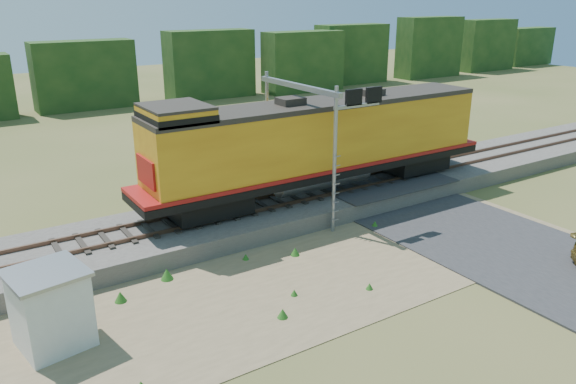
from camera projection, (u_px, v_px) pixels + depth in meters
ground at (341, 270)px, 21.48m from camera, size 140.00×140.00×0.00m
ballast at (262, 213)px, 26.11m from camera, size 70.00×5.00×0.80m
rails at (261, 203)px, 25.95m from camera, size 70.00×1.54×0.16m
dirt_shoulder at (290, 278)px, 20.85m from camera, size 26.00×8.00×0.03m
road at (452, 224)px, 25.63m from camera, size 7.00×66.00×0.86m
tree_line_north at (82, 77)px, 50.59m from camera, size 130.00×3.00×6.50m
weed_clumps at (261, 294)px, 19.77m from camera, size 15.00×6.20×0.56m
locomotive at (319, 142)px, 26.78m from camera, size 18.95×2.89×4.89m
shed at (51, 308)px, 16.51m from camera, size 2.39×2.39×2.46m
signal_gantry at (312, 114)px, 25.32m from camera, size 2.56×6.20×6.47m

